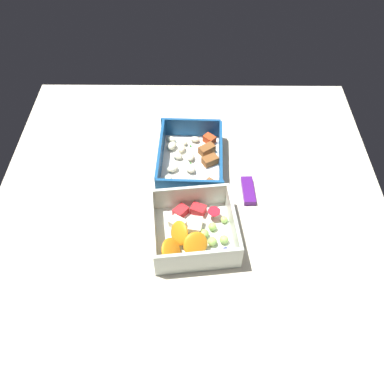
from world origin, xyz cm
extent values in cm
cube|color=beige|center=(0.00, 0.00, 1.00)|extent=(80.00, 80.00, 2.00)
cube|color=white|center=(-10.39, 0.03, 2.30)|extent=(19.50, 14.14, 0.60)
cube|color=#19518C|center=(-19.63, 0.32, 4.94)|extent=(1.03, 13.55, 4.69)
cube|color=#19518C|center=(-1.15, -0.27, 4.94)|extent=(1.03, 13.55, 4.69)
cube|color=#19518C|center=(-10.19, 6.49, 4.94)|extent=(17.89, 1.17, 4.69)
cube|color=#19518C|center=(-10.60, -6.44, 4.94)|extent=(17.89, 1.17, 4.69)
ellipsoid|color=beige|center=(-16.50, -1.59, 3.33)|extent=(2.53, 2.35, 1.04)
ellipsoid|color=beige|center=(-4.84, -4.66, 3.49)|extent=(2.87, 2.31, 1.27)
ellipsoid|color=beige|center=(-11.92, -2.87, 3.44)|extent=(2.64, 2.91, 1.20)
ellipsoid|color=beige|center=(-8.00, 0.40, 3.53)|extent=(3.25, 3.07, 1.33)
ellipsoid|color=beige|center=(-17.36, 1.03, 3.35)|extent=(1.85, 2.38, 1.08)
ellipsoid|color=beige|center=(-8.02, -3.76, 3.46)|extent=(2.74, 2.99, 1.23)
ellipsoid|color=beige|center=(-14.99, -4.21, 3.53)|extent=(3.22, 2.96, 1.32)
ellipsoid|color=beige|center=(-14.30, -1.99, 3.45)|extent=(2.52, 1.84, 1.21)
ellipsoid|color=beige|center=(-11.69, 0.32, 3.47)|extent=(2.66, 2.01, 1.24)
ellipsoid|color=beige|center=(-4.44, 0.73, 3.34)|extent=(1.70, 2.26, 1.06)
ellipsoid|color=beige|center=(-17.38, -4.45, 3.35)|extent=(2.25, 2.58, 1.08)
ellipsoid|color=beige|center=(-3.94, -1.87, 3.31)|extent=(2.32, 2.48, 1.02)
cube|color=brown|center=(-13.87, 3.66, 3.49)|extent=(3.70, 4.02, 1.77)
cube|color=brown|center=(-10.51, 4.33, 3.44)|extent=(3.44, 3.92, 1.69)
cube|color=red|center=(-17.33, 4.30, 3.45)|extent=(3.12, 3.17, 1.71)
cube|color=brown|center=(-3.60, 3.95, 3.26)|extent=(3.27, 3.15, 1.31)
cube|color=#387A33|center=(-15.77, -0.17, 2.70)|extent=(0.60, 0.40, 0.20)
cube|color=#387A33|center=(-4.60, -4.00, 2.70)|extent=(0.60, 0.40, 0.20)
cube|color=#387A33|center=(-3.96, -3.07, 2.70)|extent=(0.60, 0.40, 0.20)
cube|color=#387A33|center=(-5.90, -4.83, 2.70)|extent=(0.60, 0.40, 0.20)
cube|color=#387A33|center=(-3.40, -4.36, 2.70)|extent=(0.60, 0.40, 0.20)
cube|color=#387A33|center=(-10.29, 0.43, 2.70)|extent=(0.60, 0.40, 0.20)
cube|color=silver|center=(8.48, 0.87, 2.30)|extent=(16.96, 17.10, 0.60)
cube|color=silver|center=(1.20, 0.02, 5.25)|extent=(2.39, 15.39, 5.30)
cube|color=silver|center=(15.77, 1.72, 5.25)|extent=(2.39, 15.39, 5.30)
cube|color=silver|center=(7.62, 8.23, 5.25)|extent=(14.04, 2.23, 5.30)
cube|color=silver|center=(9.34, -6.49, 5.25)|extent=(14.04, 2.23, 5.30)
ellipsoid|color=orange|center=(9.83, -1.77, 5.04)|extent=(5.82, 5.46, 4.68)
ellipsoid|color=orange|center=(13.76, -3.11, 5.07)|extent=(5.79, 5.21, 4.75)
ellipsoid|color=orange|center=(12.20, 1.20, 4.96)|extent=(5.78, 6.04, 4.52)
cube|color=#F4EACC|center=(6.54, -2.20, 3.49)|extent=(3.47, 3.69, 1.77)
cube|color=red|center=(3.12, 1.71, 3.45)|extent=(3.05, 3.43, 1.70)
cube|color=#F4EACC|center=(7.09, 1.15, 3.59)|extent=(3.63, 2.94, 1.98)
cube|color=red|center=(3.56, -1.73, 3.42)|extent=(3.42, 3.36, 1.65)
sphere|color=#9ECC60|center=(7.17, 4.40, 3.41)|extent=(1.62, 1.62, 1.62)
sphere|color=#9ECC60|center=(10.10, 6.48, 3.45)|extent=(1.70, 1.70, 1.70)
sphere|color=#9ECC60|center=(10.55, 4.29, 3.47)|extent=(1.75, 1.75, 1.75)
sphere|color=#9ECC60|center=(8.85, 2.80, 3.49)|extent=(1.78, 1.78, 1.78)
sphere|color=#9ECC60|center=(5.37, 6.71, 3.30)|extent=(1.40, 1.40, 1.40)
cone|color=red|center=(4.34, 4.75, 3.59)|extent=(2.47, 2.47, 1.98)
sphere|color=navy|center=(12.72, 5.44, 3.07)|extent=(0.94, 0.94, 0.94)
sphere|color=navy|center=(12.06, 6.73, 3.11)|extent=(1.02, 1.02, 1.02)
sphere|color=navy|center=(13.64, 6.28, 3.16)|extent=(1.12, 1.12, 1.12)
sphere|color=navy|center=(14.49, 4.46, 3.08)|extent=(0.97, 0.97, 0.97)
sphere|color=navy|center=(14.08, 7.76, 3.14)|extent=(1.08, 1.08, 1.08)
cube|color=#51197A|center=(-2.59, 12.07, 2.60)|extent=(7.09, 2.68, 1.20)
camera|label=1|loc=(52.73, 0.91, 67.29)|focal=38.50mm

